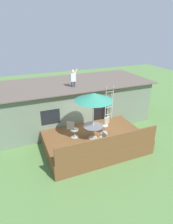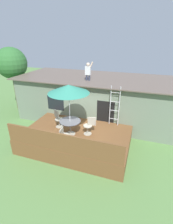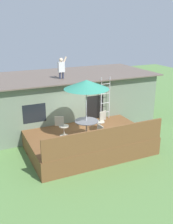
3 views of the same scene
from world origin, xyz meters
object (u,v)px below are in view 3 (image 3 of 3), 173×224
Objects in this scene: patio_umbrella at (86,84)px; patio_chair_near at (98,135)px; step_ladder at (105,98)px; patio_table at (86,124)px; person_figure at (61,67)px; patio_chair_left at (62,126)px; patio_chair_right at (101,122)px.

patio_umbrella is 2.13m from patio_chair_near.
step_ladder is 3.26m from patio_chair_near.
step_ladder is at bearing 42.53° from patio_table.
patio_umbrella is at bearing 0.00° from patio_chair_near.
patio_chair_near is at bearing -123.42° from step_ladder.
patio_chair_left is (-0.88, -2.39, -2.21)m from person_figure.
patio_chair_left is 1.82m from patio_chair_right.
patio_chair_left is (-0.93, 0.51, -1.89)m from patio_umbrella.
patio_chair_near is (0.09, -0.98, -0.13)m from patio_table.
patio_umbrella is 1.15× the size of step_ladder.
patio_chair_left is at bearing -26.03° from patio_chair_right.
patio_chair_left is (-0.93, 0.51, -0.13)m from patio_table.
patio_table is at bearing 0.00° from patio_chair_left.
patio_chair_right is at bearing -36.39° from patio_chair_near.
step_ladder is 1.98× the size of person_figure.
patio_table is at bearing -88.99° from person_figure.
patio_chair_left is 1.00× the size of patio_chair_right.
step_ladder is (1.85, 1.69, 0.51)m from patio_table.
patio_chair_right is (0.88, 0.32, -1.89)m from patio_umbrella.
person_figure reaches higher than patio_chair_right.
patio_chair_left is (-2.78, -1.18, -0.64)m from step_ladder.
patio_umbrella is 2.92m from person_figure.
patio_chair_right is at bearing 20.00° from patio_table.
person_figure is 1.21× the size of patio_chair_right.
patio_chair_right is (0.88, 0.32, -0.13)m from patio_table.
patio_chair_left is 1.80m from patio_chair_near.
patio_chair_left and patio_chair_near have the same top height.
patio_chair_near is (-0.79, -1.29, 0.00)m from patio_chair_right.
patio_chair_near is at bearing 38.60° from patio_chair_right.
person_figure is 4.46m from patio_chair_near.
step_ladder is 3.09m from patio_chair_left.
step_ladder reaches higher than patio_chair_right.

